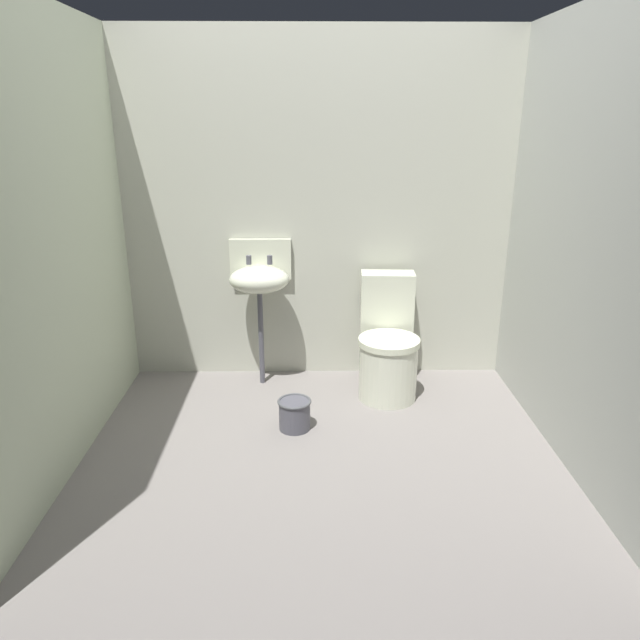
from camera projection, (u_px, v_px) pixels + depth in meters
name	position (u px, v px, depth m)	size (l,w,h in m)	color
ground_plane	(321.00, 463.00, 3.30)	(3.02, 2.73, 0.08)	gray
wall_back	(318.00, 212.00, 4.06)	(3.02, 0.10, 2.33)	beige
wall_left	(49.00, 247.00, 2.98)	(0.10, 2.53, 2.33)	#B6C2A4
wall_right	(588.00, 245.00, 3.02)	(0.10, 2.53, 2.33)	#B4B7AF
toilet_near_wall	(388.00, 348.00, 3.96)	(0.42, 0.61, 0.78)	silver
sink	(259.00, 278.00, 3.98)	(0.42, 0.35, 0.99)	#504F59
bucket	(295.00, 414.00, 3.56)	(0.20, 0.20, 0.19)	#504F59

